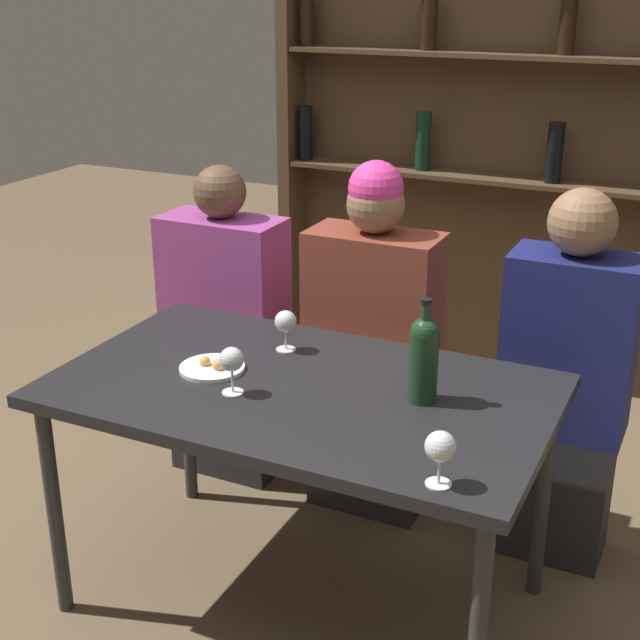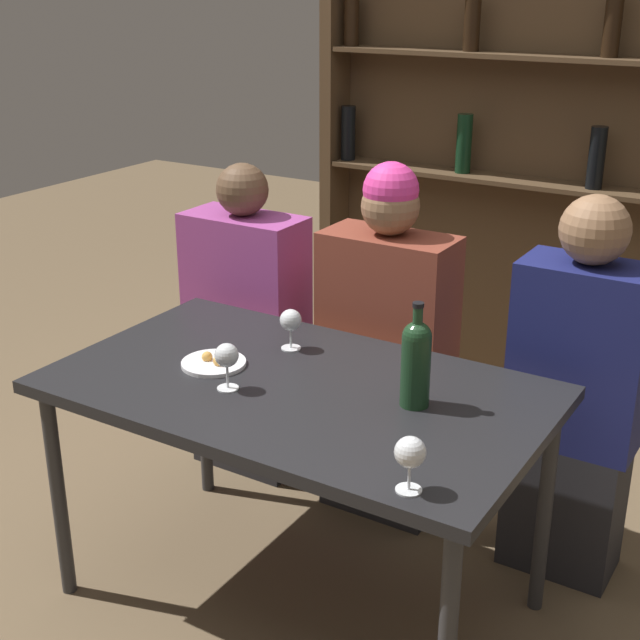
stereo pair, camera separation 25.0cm
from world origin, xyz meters
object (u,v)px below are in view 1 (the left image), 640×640
at_px(wine_glass_1, 232,361).
at_px(seated_person_left, 226,336).
at_px(seated_person_right, 564,391).
at_px(wine_bottle, 424,355).
at_px(wine_glass_0, 440,448).
at_px(wine_glass_2, 286,323).
at_px(seated_person_center, 372,352).
at_px(food_plate_0, 213,367).

relative_size(wine_glass_1, seated_person_left, 0.11).
bearing_deg(seated_person_right, wine_bottle, -117.79).
bearing_deg(wine_glass_1, wine_glass_0, -17.29).
height_order(wine_bottle, seated_person_left, seated_person_left).
bearing_deg(wine_glass_1, wine_glass_2, 91.30).
relative_size(wine_glass_2, seated_person_center, 0.10).
distance_m(wine_glass_1, food_plate_0, 0.19).
bearing_deg(seated_person_left, wine_glass_2, -40.60).
bearing_deg(wine_glass_1, wine_bottle, 20.81).
bearing_deg(seated_person_right, wine_glass_0, -96.69).
relative_size(wine_glass_0, food_plate_0, 0.70).
distance_m(wine_glass_0, seated_person_center, 1.09).
relative_size(wine_glass_0, seated_person_left, 0.11).
relative_size(wine_glass_0, seated_person_center, 0.11).
relative_size(wine_glass_1, seated_person_center, 0.11).
bearing_deg(wine_glass_1, food_plate_0, 140.98).
bearing_deg(wine_bottle, wine_glass_2, 163.50).
distance_m(wine_glass_0, wine_glass_1, 0.68).
xyz_separation_m(wine_glass_2, food_plate_0, (-0.12, -0.22, -0.08)).
relative_size(wine_bottle, wine_glass_2, 2.27).
bearing_deg(wine_glass_0, seated_person_left, 140.52).
xyz_separation_m(food_plate_0, seated_person_center, (0.24, 0.61, -0.15)).
height_order(wine_bottle, wine_glass_1, wine_bottle).
relative_size(wine_glass_0, seated_person_right, 0.11).
height_order(wine_bottle, wine_glass_2, wine_bottle).
distance_m(wine_glass_2, food_plate_0, 0.26).
height_order(wine_glass_0, wine_glass_2, wine_glass_0).
distance_m(wine_bottle, seated_person_center, 0.70).
bearing_deg(wine_glass_1, seated_person_left, 123.00).
bearing_deg(seated_person_center, seated_person_right, -0.00).
xyz_separation_m(wine_glass_1, seated_person_left, (-0.47, 0.72, -0.27)).
height_order(wine_bottle, seated_person_center, seated_person_center).
height_order(wine_glass_1, food_plate_0, wine_glass_1).
relative_size(food_plate_0, seated_person_center, 0.15).
bearing_deg(seated_person_left, seated_person_center, 0.00).
bearing_deg(wine_glass_2, seated_person_center, 72.71).
bearing_deg(wine_glass_2, seated_person_left, 139.40).
height_order(wine_bottle, food_plate_0, wine_bottle).
xyz_separation_m(wine_glass_0, seated_person_right, (0.11, 0.92, -0.24)).
height_order(wine_glass_0, seated_person_right, seated_person_right).
distance_m(wine_glass_2, seated_person_right, 0.89).
height_order(wine_glass_1, wine_glass_2, wine_glass_1).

